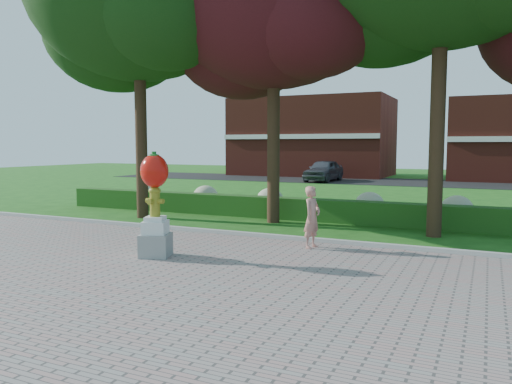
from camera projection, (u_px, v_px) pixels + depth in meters
ground at (251, 264)px, 11.63m from camera, size 100.00×100.00×0.00m
walkway at (144, 316)px, 8.02m from camera, size 40.00×14.00×0.04m
curb at (296, 239)px, 14.32m from camera, size 40.00×0.18×0.15m
lawn_hedge at (335, 211)px, 17.90m from camera, size 24.00×0.70×0.80m
hydrangea_row at (358, 205)px, 18.55m from camera, size 20.10×1.10×0.99m
street at (415, 182)px, 36.88m from camera, size 50.00×8.00×0.02m
building_left at (312, 137)px, 46.18m from camera, size 14.00×8.00×7.00m
tree_far_left at (137, 4)px, 18.47m from camera, size 9.00×7.68×11.66m
tree_mid_left at (272, 14)px, 17.31m from camera, size 8.25×7.04×10.69m
hydrant_sculpture at (155, 201)px, 12.12m from camera, size 0.89×0.89×2.57m
woman at (312, 217)px, 13.18m from camera, size 0.50×0.66×1.65m
parked_car at (324, 170)px, 38.04m from camera, size 2.16×4.94×1.66m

